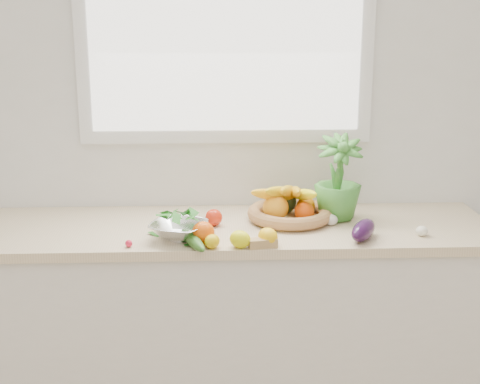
{
  "coord_description": "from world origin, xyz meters",
  "views": [
    {
      "loc": [
        -0.06,
        -0.74,
        1.78
      ],
      "look_at": [
        0.05,
        1.93,
        1.05
      ],
      "focal_mm": 50.0,
      "sensor_mm": 36.0,
      "label": 1
    }
  ],
  "objects_px": {
    "eggplant": "(363,230)",
    "fruit_basket": "(289,209)",
    "colander_with_spinach": "(179,225)",
    "apple": "(214,217)",
    "potted_herb": "(338,177)",
    "cucumber": "(193,240)"
  },
  "relations": [
    {
      "from": "potted_herb",
      "to": "eggplant",
      "type": "bearing_deg",
      "value": -78.26
    },
    {
      "from": "cucumber",
      "to": "colander_with_spinach",
      "type": "xyz_separation_m",
      "value": [
        -0.06,
        0.08,
        0.04
      ]
    },
    {
      "from": "eggplant",
      "to": "fruit_basket",
      "type": "bearing_deg",
      "value": 135.54
    },
    {
      "from": "potted_herb",
      "to": "fruit_basket",
      "type": "height_order",
      "value": "potted_herb"
    },
    {
      "from": "apple",
      "to": "potted_herb",
      "type": "xyz_separation_m",
      "value": [
        0.53,
        0.07,
        0.15
      ]
    },
    {
      "from": "eggplant",
      "to": "colander_with_spinach",
      "type": "distance_m",
      "value": 0.73
    },
    {
      "from": "colander_with_spinach",
      "to": "eggplant",
      "type": "bearing_deg",
      "value": -2.49
    },
    {
      "from": "apple",
      "to": "eggplant",
      "type": "distance_m",
      "value": 0.62
    },
    {
      "from": "fruit_basket",
      "to": "colander_with_spinach",
      "type": "height_order",
      "value": "fruit_basket"
    },
    {
      "from": "potted_herb",
      "to": "fruit_basket",
      "type": "distance_m",
      "value": 0.25
    },
    {
      "from": "eggplant",
      "to": "colander_with_spinach",
      "type": "relative_size",
      "value": 0.69
    },
    {
      "from": "cucumber",
      "to": "potted_herb",
      "type": "relative_size",
      "value": 0.71
    },
    {
      "from": "eggplant",
      "to": "potted_herb",
      "type": "relative_size",
      "value": 0.54
    },
    {
      "from": "eggplant",
      "to": "cucumber",
      "type": "relative_size",
      "value": 0.77
    },
    {
      "from": "potted_herb",
      "to": "fruit_basket",
      "type": "xyz_separation_m",
      "value": [
        -0.21,
        -0.01,
        -0.14
      ]
    },
    {
      "from": "eggplant",
      "to": "potted_herb",
      "type": "height_order",
      "value": "potted_herb"
    },
    {
      "from": "apple",
      "to": "colander_with_spinach",
      "type": "bearing_deg",
      "value": -129.45
    },
    {
      "from": "eggplant",
      "to": "fruit_basket",
      "type": "relative_size",
      "value": 0.42
    },
    {
      "from": "potted_herb",
      "to": "apple",
      "type": "bearing_deg",
      "value": -172.65
    },
    {
      "from": "cucumber",
      "to": "colander_with_spinach",
      "type": "relative_size",
      "value": 0.9
    },
    {
      "from": "eggplant",
      "to": "cucumber",
      "type": "bearing_deg",
      "value": -176.08
    },
    {
      "from": "fruit_basket",
      "to": "colander_with_spinach",
      "type": "distance_m",
      "value": 0.52
    }
  ]
}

